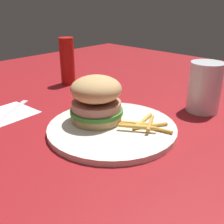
{
  "coord_description": "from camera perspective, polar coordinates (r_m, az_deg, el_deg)",
  "views": [
    {
      "loc": [
        -0.34,
        0.37,
        0.26
      ],
      "look_at": [
        0.01,
        0.01,
        0.04
      ],
      "focal_mm": 43.85,
      "sensor_mm": 36.0,
      "label": 1
    }
  ],
  "objects": [
    {
      "name": "ground_plane",
      "position": [
        0.56,
        0.89,
        -3.92
      ],
      "size": [
        1.6,
        1.6,
        0.0
      ],
      "primitive_type": "plane",
      "color": "maroon"
    },
    {
      "name": "plate",
      "position": [
        0.56,
        0.0,
        -3.38
      ],
      "size": [
        0.26,
        0.26,
        0.01
      ],
      "primitive_type": "cylinder",
      "color": "silver",
      "rests_on": "ground_plane"
    },
    {
      "name": "sandwich",
      "position": [
        0.57,
        -3.29,
        2.75
      ],
      "size": [
        0.11,
        0.11,
        0.1
      ],
      "color": "tan",
      "rests_on": "plate"
    },
    {
      "name": "fries_pile",
      "position": [
        0.55,
        6.63,
        -2.67
      ],
      "size": [
        0.11,
        0.1,
        0.01
      ],
      "color": "gold",
      "rests_on": "plate"
    },
    {
      "name": "napkin",
      "position": [
        0.69,
        -20.76,
        -0.22
      ],
      "size": [
        0.12,
        0.12,
        0.0
      ],
      "primitive_type": "cube",
      "rotation": [
        0.0,
        0.0,
        0.07
      ],
      "color": "white",
      "rests_on": "ground_plane"
    },
    {
      "name": "fork",
      "position": [
        0.69,
        -20.85,
        -0.08
      ],
      "size": [
        0.11,
        0.15,
        0.0
      ],
      "color": "silver",
      "rests_on": "napkin"
    },
    {
      "name": "drink_glass",
      "position": [
        0.68,
        18.69,
        4.51
      ],
      "size": [
        0.08,
        0.08,
        0.12
      ],
      "color": "silver",
      "rests_on": "ground_plane"
    },
    {
      "name": "ketchup_bottle",
      "position": [
        0.86,
        -9.31,
        10.4
      ],
      "size": [
        0.04,
        0.04,
        0.14
      ],
      "primitive_type": "cylinder",
      "color": "#B21914",
      "rests_on": "ground_plane"
    }
  ]
}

